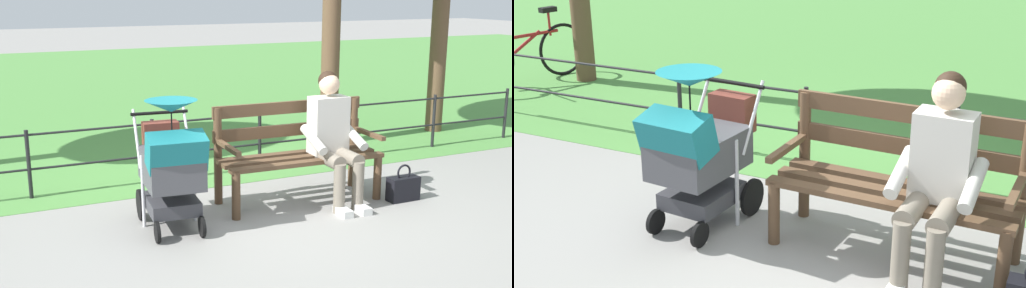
# 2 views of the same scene
# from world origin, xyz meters

# --- Properties ---
(ground_plane) EXTENTS (60.00, 60.00, 0.00)m
(ground_plane) POSITION_xyz_m (0.00, 0.00, 0.00)
(ground_plane) COLOR gray
(grass_lawn) EXTENTS (40.00, 16.00, 0.01)m
(grass_lawn) POSITION_xyz_m (0.00, -8.80, 0.00)
(grass_lawn) COLOR #518E42
(grass_lawn) RESTS_ON ground
(park_bench) EXTENTS (1.62, 0.66, 0.96)m
(park_bench) POSITION_xyz_m (-0.49, -0.12, 0.53)
(park_bench) COLOR brown
(park_bench) RESTS_ON ground
(person_on_bench) EXTENTS (0.55, 0.74, 1.28)m
(person_on_bench) POSITION_xyz_m (-0.78, 0.11, 0.68)
(person_on_bench) COLOR slate
(person_on_bench) RESTS_ON ground
(stroller) EXTENTS (0.58, 0.93, 1.15)m
(stroller) POSITION_xyz_m (0.86, 0.15, 0.59)
(stroller) COLOR black
(stroller) RESTS_ON ground
(park_fence) EXTENTS (8.85, 0.04, 0.70)m
(park_fence) POSITION_xyz_m (-0.50, -1.23, 0.43)
(park_fence) COLOR black
(park_fence) RESTS_ON ground
(bicycle) EXTENTS (0.59, 1.60, 0.89)m
(bicycle) POSITION_xyz_m (4.72, -2.27, 0.36)
(bicycle) COLOR black
(bicycle) RESTS_ON ground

